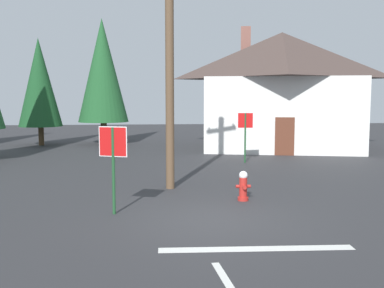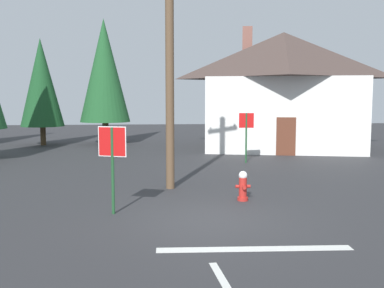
{
  "view_description": "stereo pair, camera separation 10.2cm",
  "coord_description": "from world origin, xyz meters",
  "px_view_note": "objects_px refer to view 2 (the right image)",
  "views": [
    {
      "loc": [
        -1.54,
        -10.78,
        3.01
      ],
      "look_at": [
        -0.12,
        3.56,
        1.51
      ],
      "focal_mm": 41.73,
      "sensor_mm": 36.0,
      "label": 1
    },
    {
      "loc": [
        -1.44,
        -10.79,
        3.01
      ],
      "look_at": [
        -0.12,
        3.56,
        1.51
      ],
      "focal_mm": 41.73,
      "sensor_mm": 36.0,
      "label": 2
    }
  ],
  "objects_px": {
    "house": "(283,89)",
    "stop_sign_far": "(246,127)",
    "pine_tree_tall_left": "(41,83)",
    "utility_pole": "(170,54)",
    "stop_sign_near": "(112,152)",
    "pine_tree_far_center": "(104,71)",
    "fire_hydrant": "(243,186)"
  },
  "relations": [
    {
      "from": "house",
      "to": "stop_sign_far",
      "type": "bearing_deg",
      "value": -120.78
    },
    {
      "from": "stop_sign_far",
      "to": "house",
      "type": "bearing_deg",
      "value": 59.22
    },
    {
      "from": "house",
      "to": "pine_tree_tall_left",
      "type": "distance_m",
      "value": 14.96
    },
    {
      "from": "utility_pole",
      "to": "stop_sign_near",
      "type": "bearing_deg",
      "value": -117.03
    },
    {
      "from": "stop_sign_near",
      "to": "pine_tree_far_center",
      "type": "height_order",
      "value": "pine_tree_far_center"
    },
    {
      "from": "fire_hydrant",
      "to": "stop_sign_far",
      "type": "height_order",
      "value": "stop_sign_far"
    },
    {
      "from": "stop_sign_near",
      "to": "utility_pole",
      "type": "height_order",
      "value": "utility_pole"
    },
    {
      "from": "stop_sign_near",
      "to": "house",
      "type": "relative_size",
      "value": 0.22
    },
    {
      "from": "stop_sign_far",
      "to": "house",
      "type": "distance_m",
      "value": 6.87
    },
    {
      "from": "stop_sign_near",
      "to": "fire_hydrant",
      "type": "bearing_deg",
      "value": 17.93
    },
    {
      "from": "pine_tree_tall_left",
      "to": "pine_tree_far_center",
      "type": "relative_size",
      "value": 0.83
    },
    {
      "from": "house",
      "to": "pine_tree_tall_left",
      "type": "relative_size",
      "value": 1.57
    },
    {
      "from": "house",
      "to": "pine_tree_far_center",
      "type": "xyz_separation_m",
      "value": [
        -10.74,
        3.53,
        1.21
      ]
    },
    {
      "from": "stop_sign_near",
      "to": "utility_pole",
      "type": "xyz_separation_m",
      "value": [
        1.62,
        3.17,
        2.78
      ]
    },
    {
      "from": "stop_sign_near",
      "to": "house",
      "type": "height_order",
      "value": "house"
    },
    {
      "from": "fire_hydrant",
      "to": "pine_tree_far_center",
      "type": "relative_size",
      "value": 0.11
    },
    {
      "from": "stop_sign_near",
      "to": "utility_pole",
      "type": "bearing_deg",
      "value": 62.97
    },
    {
      "from": "utility_pole",
      "to": "pine_tree_tall_left",
      "type": "height_order",
      "value": "utility_pole"
    },
    {
      "from": "stop_sign_near",
      "to": "fire_hydrant",
      "type": "relative_size",
      "value": 2.6
    },
    {
      "from": "house",
      "to": "fire_hydrant",
      "type": "bearing_deg",
      "value": -111.04
    },
    {
      "from": "utility_pole",
      "to": "house",
      "type": "bearing_deg",
      "value": 57.62
    },
    {
      "from": "stop_sign_near",
      "to": "utility_pole",
      "type": "relative_size",
      "value": 0.27
    },
    {
      "from": "fire_hydrant",
      "to": "stop_sign_far",
      "type": "distance_m",
      "value": 7.86
    },
    {
      "from": "stop_sign_far",
      "to": "stop_sign_near",
      "type": "bearing_deg",
      "value": -121.56
    },
    {
      "from": "utility_pole",
      "to": "pine_tree_tall_left",
      "type": "xyz_separation_m",
      "value": [
        -7.48,
        14.37,
        -0.45
      ]
    },
    {
      "from": "fire_hydrant",
      "to": "stop_sign_far",
      "type": "xyz_separation_m",
      "value": [
        1.72,
        7.57,
        1.23
      ]
    },
    {
      "from": "stop_sign_near",
      "to": "pine_tree_far_center",
      "type": "bearing_deg",
      "value": 96.29
    },
    {
      "from": "stop_sign_near",
      "to": "stop_sign_far",
      "type": "relative_size",
      "value": 0.98
    },
    {
      "from": "utility_pole",
      "to": "pine_tree_tall_left",
      "type": "bearing_deg",
      "value": 117.51
    },
    {
      "from": "utility_pole",
      "to": "stop_sign_far",
      "type": "distance_m",
      "value": 7.28
    },
    {
      "from": "utility_pole",
      "to": "stop_sign_far",
      "type": "relative_size",
      "value": 3.64
    },
    {
      "from": "pine_tree_tall_left",
      "to": "stop_sign_far",
      "type": "bearing_deg",
      "value": -37.99
    }
  ]
}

